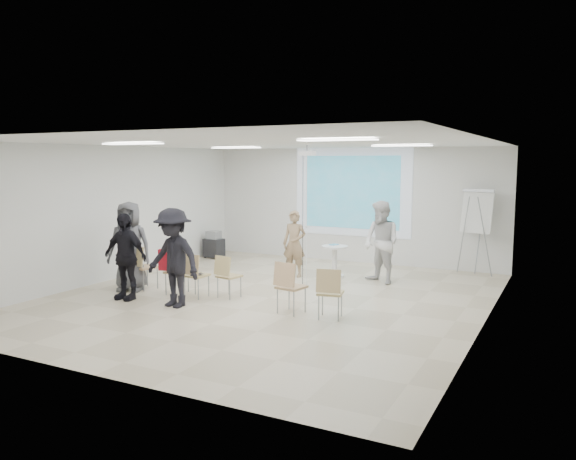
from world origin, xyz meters
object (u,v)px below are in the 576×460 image
at_px(chair_far_left, 142,264).
at_px(av_cart, 214,245).
at_px(chair_right_inner, 289,283).
at_px(audience_outer, 129,241).
at_px(flipchart_easel, 477,212).
at_px(audience_left, 125,250).
at_px(chair_right_far, 330,289).
at_px(pedestal_table, 335,259).
at_px(chair_left_mid, 175,268).
at_px(chair_left_inner, 194,272).
at_px(player_right, 382,238).
at_px(laptop, 197,273).
at_px(audience_mid, 173,251).
at_px(player_left, 294,239).
at_px(chair_center, 227,273).

relative_size(chair_far_left, av_cart, 1.24).
height_order(chair_right_inner, av_cart, chair_right_inner).
relative_size(audience_outer, flipchart_easel, 1.03).
bearing_deg(audience_left, chair_right_far, 6.32).
height_order(pedestal_table, chair_left_mid, chair_left_mid).
height_order(chair_left_inner, flipchart_easel, flipchart_easel).
height_order(chair_far_left, audience_left, audience_left).
bearing_deg(av_cart, audience_outer, -75.40).
height_order(pedestal_table, player_right, player_right).
bearing_deg(laptop, audience_mid, 95.73).
distance_m(flipchart_easel, av_cart, 6.96).
distance_m(chair_left_mid, chair_right_far, 3.45).
relative_size(player_left, player_right, 0.87).
distance_m(pedestal_table, player_right, 1.31).
height_order(chair_far_left, chair_left_mid, chair_far_left).
relative_size(chair_left_inner, av_cart, 1.18).
xyz_separation_m(player_right, flipchart_easel, (1.69, 1.89, 0.48)).
bearing_deg(chair_center, audience_left, -140.96).
distance_m(chair_far_left, chair_right_far, 4.35).
xyz_separation_m(audience_mid, av_cart, (-2.37, 4.71, -0.69)).
height_order(pedestal_table, chair_center, chair_center).
distance_m(player_right, chair_center, 3.54).
bearing_deg(chair_right_far, audience_mid, 177.29).
relative_size(audience_outer, av_cart, 2.78).
bearing_deg(av_cart, chair_left_mid, -61.02).
height_order(pedestal_table, player_left, player_left).
bearing_deg(pedestal_table, chair_left_mid, -125.58).
bearing_deg(chair_far_left, player_right, 46.57).
bearing_deg(audience_mid, av_cart, 122.78).
relative_size(flipchart_easel, av_cart, 2.70).
bearing_deg(chair_far_left, audience_left, -57.59).
relative_size(pedestal_table, player_right, 0.39).
distance_m(chair_center, flipchart_easel, 6.12).
height_order(chair_left_mid, av_cart, chair_left_mid).
height_order(chair_center, chair_right_far, chair_right_far).
height_order(chair_center, audience_outer, audience_outer).
distance_m(chair_center, audience_outer, 2.24).
bearing_deg(laptop, chair_right_inner, 174.02).
distance_m(chair_center, audience_mid, 1.22).
bearing_deg(player_right, chair_right_far, -59.81).
xyz_separation_m(chair_left_mid, chair_center, (1.08, 0.20, -0.04)).
xyz_separation_m(chair_far_left, audience_mid, (1.47, -0.80, 0.48)).
relative_size(player_left, chair_far_left, 1.88).
height_order(player_left, laptop, player_left).
height_order(audience_mid, flipchart_easel, audience_mid).
height_order(chair_left_mid, chair_center, chair_left_mid).
bearing_deg(pedestal_table, av_cart, 167.25).
xyz_separation_m(pedestal_table, audience_outer, (-3.25, -3.17, 0.61)).
xyz_separation_m(chair_far_left, laptop, (1.41, -0.01, -0.07)).
bearing_deg(chair_left_inner, pedestal_table, 63.43).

